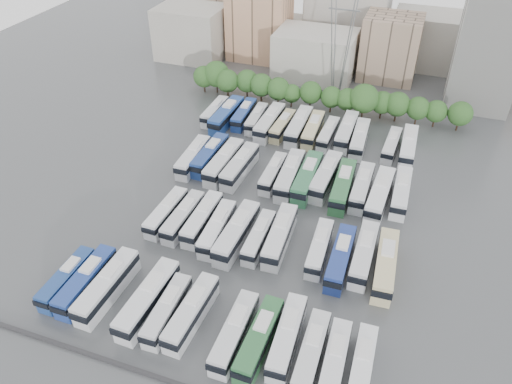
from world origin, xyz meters
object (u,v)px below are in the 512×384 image
(bus_r1_s5, at_px, (217,229))
(bus_r1_s8, at_px, (280,236))
(bus_r2_s2, at_px, (210,155))
(bus_r2_s12, at_px, (380,195))
(bus_r0_s8, at_px, (235,332))
(bus_r3_s7, at_px, (313,129))
(bus_r1_s3, at_px, (183,217))
(bus_r1_s4, at_px, (202,219))
(bus_r1_s6, at_px, (237,233))
(bus_r3_s10, at_px, (360,139))
(bus_r3_s8, at_px, (328,134))
(bus_r3_s13, at_px, (408,146))
(bus_r0_s2, at_px, (107,286))
(bus_r2_s3, at_px, (224,162))
(bus_r0_s1, at_px, (86,281))
(bus_r2_s7, at_px, (290,175))
(bus_r3_s9, at_px, (347,131))
(electricity_pylon, at_px, (343,21))
(bus_r3_s1, at_px, (227,115))
(bus_r2_s13, at_px, (401,192))
(bus_r1_s7, at_px, (259,237))
(bus_r2_s10, at_px, (343,186))
(bus_r0_s5, at_px, (167,310))
(bus_r0_s4, at_px, (148,299))
(bus_r1_s2, at_px, (166,212))
(bus_r2_s6, at_px, (273,173))
(bus_r2_s8, at_px, (307,177))
(bus_r2_s11, at_px, (362,187))
(apartment_tower, at_px, (488,51))
(bus_r2_s9, at_px, (326,176))
(bus_r3_s2, at_px, (244,114))
(bus_r3_s0, at_px, (215,111))
(bus_r0_s10, at_px, (287,337))
(bus_r0_s9, at_px, (259,339))
(bus_r0_s11, at_px, (311,353))
(bus_r3_s4, at_px, (269,122))
(bus_r0_s12, at_px, (334,363))
(bus_r3_s3, at_px, (256,119))
(bus_r1_s10, at_px, (319,248))
(bus_r3_s6, at_px, (299,126))
(bus_r0_s0, at_px, (67,279))

(bus_r1_s5, bearing_deg, bus_r1_s8, 6.42)
(bus_r2_s2, distance_m, bus_r2_s12, 33.33)
(bus_r0_s8, distance_m, bus_r3_s7, 54.30)
(bus_r1_s3, relative_size, bus_r1_s4, 0.97)
(bus_r1_s6, distance_m, bus_r3_s10, 38.12)
(bus_r3_s8, bearing_deg, bus_r3_s13, 1.65)
(bus_r0_s2, relative_size, bus_r2_s3, 0.97)
(bus_r0_s1, xyz_separation_m, bus_r2_s7, (19.97, 34.92, 0.17))
(bus_r0_s8, xyz_separation_m, bus_r3_s9, (3.47, 55.63, 0.16))
(electricity_pylon, relative_size, bus_r2_s7, 2.48)
(bus_r0_s2, xyz_separation_m, bus_r3_s1, (-3.28, 52.48, 0.08))
(bus_r0_s8, height_order, bus_r2_s13, bus_r2_s13)
(bus_r1_s7, relative_size, bus_r2_s10, 0.82)
(bus_r0_s5, height_order, bus_r3_s10, bus_r3_s10)
(bus_r0_s4, bearing_deg, bus_r2_s12, 54.26)
(bus_r1_s8, relative_size, bus_r3_s8, 1.17)
(bus_r1_s2, xyz_separation_m, bus_r2_s6, (13.34, 17.09, -0.04))
(bus_r2_s6, bearing_deg, bus_r2_s3, 179.87)
(bus_r2_s8, bearing_deg, bus_r2_s11, 2.84)
(apartment_tower, xyz_separation_m, bus_r2_s9, (-25.97, -44.90, -10.94))
(bus_r2_s8, height_order, bus_r3_s2, bus_r2_s8)
(bus_r0_s5, height_order, bus_r3_s9, bus_r3_s9)
(bus_r3_s9, bearing_deg, bus_r3_s7, -168.56)
(bus_r1_s2, relative_size, bus_r3_s8, 1.03)
(bus_r1_s2, distance_m, bus_r3_s0, 36.64)
(electricity_pylon, distance_m, bus_r3_s1, 33.53)
(bus_r0_s10, relative_size, bus_r1_s7, 1.11)
(bus_r0_s9, height_order, bus_r0_s11, bus_r0_s9)
(bus_r3_s0, relative_size, bus_r3_s4, 0.83)
(bus_r2_s9, bearing_deg, bus_r0_s11, -76.65)
(bus_r0_s12, bearing_deg, apartment_tower, 77.05)
(bus_r0_s8, xyz_separation_m, bus_r2_s11, (9.94, 36.98, 0.05))
(bus_r0_s1, distance_m, bus_r2_s10, 45.90)
(bus_r0_s5, bearing_deg, bus_r1_s6, 77.97)
(bus_r3_s3, bearing_deg, bus_r3_s10, -6.05)
(bus_r1_s2, bearing_deg, bus_r1_s8, 3.08)
(apartment_tower, xyz_separation_m, bus_r0_s10, (-22.51, -81.20, -11.11))
(bus_r3_s2, bearing_deg, bus_r2_s6, -58.31)
(bus_r0_s8, bearing_deg, bus_r1_s10, 71.02)
(bus_r2_s3, height_order, bus_r3_s6, bus_r3_s6)
(electricity_pylon, height_order, bus_r2_s9, electricity_pylon)
(bus_r1_s8, height_order, bus_r3_s0, bus_r1_s8)
(bus_r0_s12, distance_m, bus_r3_s2, 64.95)
(bus_r0_s0, height_order, bus_r2_s11, bus_r2_s11)
(bus_r2_s7, bearing_deg, bus_r3_s4, 116.33)
(bus_r3_s2, xyz_separation_m, bus_r3_s3, (3.29, -0.83, -0.10))
(bus_r2_s10, bearing_deg, bus_r3_s6, 123.95)
(bus_r3_s0, height_order, bus_r3_s8, bus_r3_s8)
(bus_r3_s3, bearing_deg, bus_r1_s8, -67.48)
(bus_r2_s7, distance_m, bus_r3_s3, 23.18)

